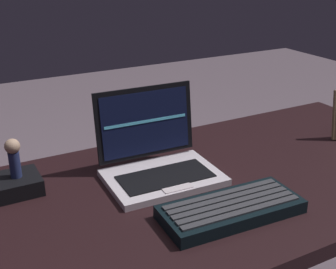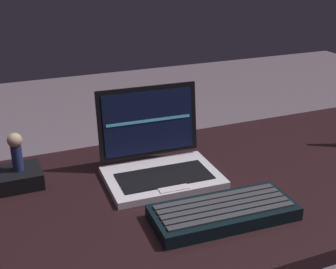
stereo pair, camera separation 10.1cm
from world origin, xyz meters
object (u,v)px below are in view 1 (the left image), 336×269
Objects in this scene: external_keyboard at (231,209)px; figurine at (14,155)px; laptop_front at (158,160)px; figurine_stand at (18,184)px.

figurine reaches higher than external_keyboard.
laptop_front is 2.98× the size of figurine.
figurine_stand is 1.09× the size of figurine.
external_keyboard is 3.30× the size of figurine.
laptop_front is 0.26m from external_keyboard.
laptop_front reaches higher than external_keyboard.
figurine is at bearing 0.00° from figurine_stand.
figurine_stand is at bearing 0.00° from figurine.
figurine_stand is at bearing 139.75° from external_keyboard.
figurine_stand is at bearing 165.74° from laptop_front.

